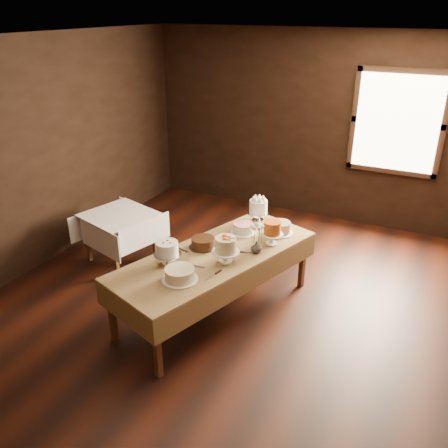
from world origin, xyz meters
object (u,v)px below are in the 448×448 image
Objects in this scene: cake_cream at (180,275)px; cake_server_d at (251,253)px; cake_lattice at (243,229)px; flower_vase at (256,247)px; cake_server_a at (198,266)px; cake_swirl at (167,254)px; cake_flowers at (226,251)px; cake_server_b at (210,277)px; cake_chocolate at (203,243)px; display_table at (215,258)px; side_table at (119,219)px; cake_meringue at (258,211)px; cake_server_e at (183,250)px; cake_speckled at (280,228)px; cake_server_c at (231,243)px; cake_caramel at (272,234)px.

cake_cream reaches higher than cake_server_d.
flower_vase reaches higher than cake_lattice.
cake_cream is 0.30m from cake_server_a.
cake_cream is (0.26, -0.20, -0.06)m from cake_swirl.
cake_flowers is 0.35m from cake_server_b.
cake_chocolate is 0.57m from flower_vase.
cake_lattice is 1.19m from cake_cream.
cake_flowers is (0.17, -0.10, 0.18)m from display_table.
side_table is 1.80m from cake_meringue.
flower_vase reaches higher than side_table.
side_table is 4.08× the size of cake_server_b.
cake_swirl reaches higher than cake_server_e.
side_table is 3.37× the size of cake_speckled.
cake_server_c is 0.53m from cake_server_e.
cake_caramel reaches higher than cake_chocolate.
display_table is 0.45m from flower_vase.
cake_lattice is 1.21× the size of cake_server_c.
cake_swirl reaches higher than cake_lattice.
cake_cream is 0.88m from cake_server_d.
cake_server_c is (-0.41, -0.19, -0.12)m from cake_caramel.
cake_server_d is (-0.11, -0.58, -0.06)m from cake_speckled.
cake_chocolate reaches higher than cake_server_b.
cake_speckled is 0.86× the size of cake_chocolate.
display_table is 10.32× the size of cake_server_c.
flower_vase reaches higher than display_table.
cake_lattice is 1.21× the size of cake_server_e.
cake_speckled is 1.03× the size of cake_caramel.
cake_speckled is 1.00× the size of cake_lattice.
cake_flowers is 0.38m from flower_vase.
cake_lattice reaches higher than cake_server_b.
cake_server_d reaches higher than display_table.
side_table is at bearing 154.87° from cake_server_d.
side_table is 1.91m from cake_flowers.
cake_server_a is at bearing -21.56° from cake_server_e.
flower_vase is at bearing 41.21° from cake_swirl.
cake_flowers is 0.32m from cake_server_a.
cake_swirl is at bearing -167.37° from cake_server_a.
cake_meringue is 1.08× the size of cake_caramel.
cake_chocolate is at bearing -114.04° from cake_lattice.
cake_chocolate is at bearing 99.57° from cake_cream.
cake_server_a is (1.59, -0.78, 0.13)m from side_table.
cake_server_b is (-0.00, -0.33, -0.12)m from cake_flowers.
cake_chocolate is (-0.62, -0.71, -0.01)m from cake_speckled.
cake_meringue is 0.99× the size of cake_swirl.
cake_server_d is at bearing 28.61° from display_table.
cake_speckled is 1.21× the size of cake_server_a.
cake_caramel reaches higher than cake_server_e.
flower_vase reaches higher than cake_server_e.
cake_cream is at bearing -95.32° from cake_meringue.
cake_server_a and cake_server_d have the same top height.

